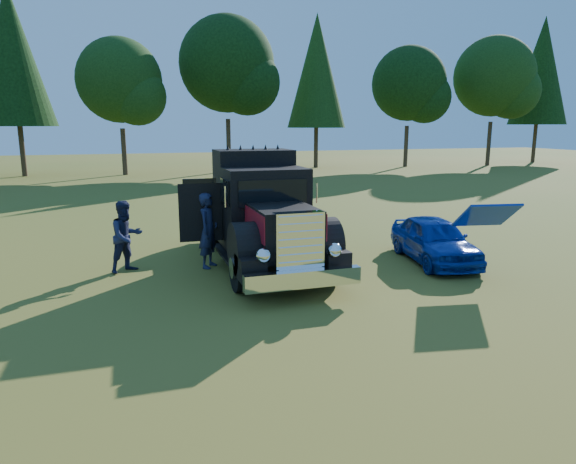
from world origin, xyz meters
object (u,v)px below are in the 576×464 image
(diamond_t_truck, at_px, (262,217))
(spectator_far, at_px, (126,236))
(hotrod_coupe, at_px, (435,239))
(spectator_near, at_px, (208,230))

(diamond_t_truck, relative_size, spectator_far, 3.94)
(diamond_t_truck, bearing_deg, spectator_far, 174.14)
(diamond_t_truck, distance_m, hotrod_coupe, 4.72)
(diamond_t_truck, relative_size, hotrod_coupe, 1.73)
(diamond_t_truck, distance_m, spectator_near, 1.43)
(diamond_t_truck, relative_size, spectator_near, 3.65)
(hotrod_coupe, height_order, spectator_far, hotrod_coupe)
(diamond_t_truck, height_order, spectator_far, diamond_t_truck)
(hotrod_coupe, distance_m, spectator_far, 8.11)
(diamond_t_truck, distance_m, spectator_far, 3.47)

